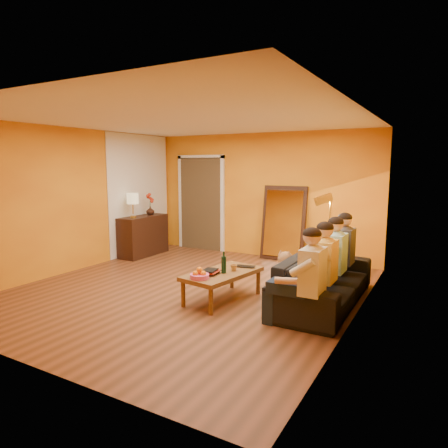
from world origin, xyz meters
The scene contains 27 objects.
room_shell centered at (0.00, 0.37, 1.30)m, with size 5.00×5.50×2.60m.
white_accent centered at (-2.48, 1.75, 1.30)m, with size 0.02×1.90×2.58m, color white.
doorway_recess centered at (-1.50, 2.83, 1.05)m, with size 1.06×0.30×2.10m, color #3F2D19.
door_jamb_left centered at (-2.07, 2.71, 1.05)m, with size 0.08×0.06×2.20m, color white.
door_jamb_right centered at (-0.93, 2.71, 1.05)m, with size 0.08×0.06×2.20m, color white.
door_header centered at (-1.50, 2.71, 2.12)m, with size 1.22×0.06×0.08m, color white.
mirror_frame centered at (0.55, 2.63, 0.76)m, with size 0.92×0.06×1.52m, color black.
mirror_glass centered at (0.55, 2.59, 0.76)m, with size 0.78×0.02×1.36m, color white.
sideboard centered at (-2.24, 1.55, 0.42)m, with size 0.44×1.18×0.85m, color black.
table_lamp centered at (-2.24, 1.25, 1.10)m, with size 0.24×0.24×0.51m, color beige, non-canonical shape.
sofa centered at (2.00, 0.44, 0.34)m, with size 0.90×2.30×0.67m, color black.
coffee_table centered at (0.70, -0.17, 0.21)m, with size 0.62×1.22×0.42m, color brown, non-canonical shape.
floor_lamp centered at (1.79, 1.47, 0.72)m, with size 0.30×0.24×1.44m, color gold, non-canonical shape.
dog centered at (1.43, 0.36, 0.35)m, with size 0.38×0.59×0.70m, color #986845, non-canonical shape.
person_far_left centered at (2.13, -0.56, 0.61)m, with size 0.70×0.44×1.22m, color beige, non-canonical shape.
person_mid_left centered at (2.13, -0.01, 0.61)m, with size 0.70×0.44×1.22m, color #E4B64C, non-canonical shape.
person_mid_right centered at (2.13, 0.54, 0.61)m, with size 0.70×0.44×1.22m, color #9AD3EE, non-canonical shape.
person_far_right centered at (2.13, 1.09, 0.61)m, with size 0.70×0.44×1.22m, color #343338, non-canonical shape.
fruit_bowl centered at (0.60, -0.62, 0.50)m, with size 0.26×0.26×0.16m, color #E85193, non-canonical shape.
wine_bottle centered at (0.75, -0.22, 0.58)m, with size 0.07×0.07×0.31m, color black.
tumbler centered at (0.82, -0.05, 0.47)m, with size 0.10×0.10×0.09m, color #B27F3F.
laptop centered at (0.88, 0.18, 0.43)m, with size 0.30×0.19×0.02m, color black.
book_lower centered at (0.52, -0.37, 0.43)m, with size 0.19×0.25×0.02m, color black.
book_mid centered at (0.53, -0.36, 0.45)m, with size 0.19×0.26×0.02m, color #B12914.
book_upper centered at (0.52, -0.38, 0.48)m, with size 0.18×0.24×0.02m, color black.
vase centered at (-2.24, 1.80, 0.94)m, with size 0.18×0.18×0.19m, color black.
flowers centered at (-2.24, 1.80, 1.21)m, with size 0.17×0.17×0.48m, color #B12914, non-canonical shape.
Camera 1 is at (3.44, -4.99, 1.93)m, focal length 32.00 mm.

